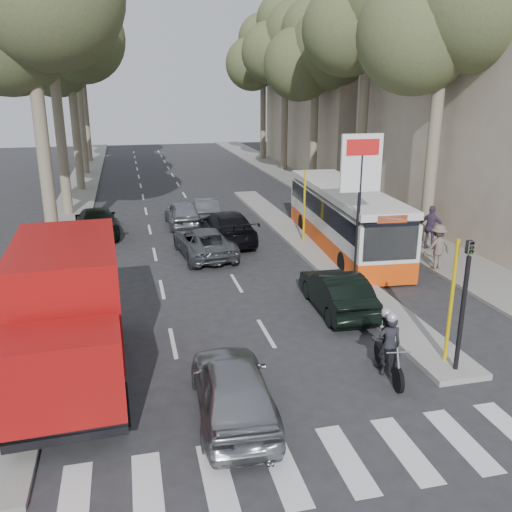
{
  "coord_description": "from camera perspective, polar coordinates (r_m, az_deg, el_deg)",
  "views": [
    {
      "loc": [
        -4.67,
        -12.43,
        7.11
      ],
      "look_at": [
        -0.57,
        4.71,
        1.6
      ],
      "focal_mm": 38.0,
      "sensor_mm": 36.0,
      "label": 1
    }
  ],
  "objects": [
    {
      "name": "building_far",
      "position": [
        50.64,
        10.53,
        18.1
      ],
      "size": [
        11.0,
        20.0,
        16.0
      ],
      "primitive_type": "cube",
      "color": "#B7A88E",
      "rests_on": "ground"
    },
    {
      "name": "tree_l_c",
      "position": [
        40.77,
        -19.06,
        20.6
      ],
      "size": [
        7.4,
        7.2,
        13.71
      ],
      "color": "#6B604C",
      "rests_on": "ground"
    },
    {
      "name": "queue_car_d",
      "position": [
        30.38,
        -5.29,
        4.96
      ],
      "size": [
        1.62,
        3.88,
        1.25
      ],
      "primitive_type": "imported",
      "rotation": [
        0.0,
        0.0,
        3.06
      ],
      "color": "#54575C",
      "rests_on": "ground"
    },
    {
      "name": "queue_car_a",
      "position": [
        23.76,
        -5.49,
        1.47
      ],
      "size": [
        2.53,
        4.77,
        1.28
      ],
      "primitive_type": "imported",
      "rotation": [
        0.0,
        0.0,
        3.23
      ],
      "color": "#53585C",
      "rests_on": "ground"
    },
    {
      "name": "city_bus",
      "position": [
        25.01,
        9.18,
        4.18
      ],
      "size": [
        3.13,
        10.97,
        2.85
      ],
      "rotation": [
        0.0,
        0.0,
        -0.07
      ],
      "color": "#E6460C",
      "rests_on": "ground"
    },
    {
      "name": "billboard",
      "position": [
        19.45,
        10.88,
        6.96
      ],
      "size": [
        1.5,
        12.1,
        5.6
      ],
      "color": "yellow",
      "rests_on": "ground"
    },
    {
      "name": "tree_r_c",
      "position": [
        40.99,
        6.51,
        20.87
      ],
      "size": [
        7.4,
        7.2,
        13.32
      ],
      "color": "#6B604C",
      "rests_on": "ground"
    },
    {
      "name": "pedestrian_near",
      "position": [
        25.46,
        17.95,
        2.87
      ],
      "size": [
        1.21,
        1.23,
        1.98
      ],
      "primitive_type": "imported",
      "rotation": [
        0.0,
        0.0,
        2.33
      ],
      "color": "#463854",
      "rests_on": "sidewalk_right"
    },
    {
      "name": "tree_r_e",
      "position": [
        56.38,
        0.88,
        20.69
      ],
      "size": [
        7.4,
        7.2,
        14.1
      ],
      "color": "#6B604C",
      "rests_on": "ground"
    },
    {
      "name": "silver_hatchback",
      "position": [
        12.4,
        -2.43,
        -13.73
      ],
      "size": [
        1.89,
        4.27,
        1.43
      ],
      "primitive_type": "imported",
      "rotation": [
        0.0,
        0.0,
        3.09
      ],
      "color": "#94989C",
      "rests_on": "ground"
    },
    {
      "name": "median_left",
      "position": [
        41.18,
        -18.03,
        6.66
      ],
      "size": [
        2.4,
        64.0,
        0.12
      ],
      "primitive_type": "cube",
      "color": "gray",
      "rests_on": "ground"
    },
    {
      "name": "tree_l_d",
      "position": [
        48.87,
        -18.56,
        22.0
      ],
      "size": [
        7.4,
        7.2,
        15.66
      ],
      "color": "#6B604C",
      "rests_on": "ground"
    },
    {
      "name": "motorcycle",
      "position": [
        14.47,
        13.62,
        -8.99
      ],
      "size": [
        0.85,
        2.08,
        1.78
      ],
      "rotation": [
        0.0,
        0.0,
        -0.14
      ],
      "color": "black",
      "rests_on": "ground"
    },
    {
      "name": "queue_car_b",
      "position": [
        25.9,
        -3.13,
        3.11
      ],
      "size": [
        2.4,
        5.25,
        1.49
      ],
      "primitive_type": "imported",
      "rotation": [
        0.0,
        0.0,
        3.2
      ],
      "color": "black",
      "rests_on": "ground"
    },
    {
      "name": "tree_r_a",
      "position": [
        26.64,
        19.53,
        23.51
      ],
      "size": [
        7.4,
        7.2,
        14.1
      ],
      "color": "#6B604C",
      "rests_on": "ground"
    },
    {
      "name": "queue_car_e",
      "position": [
        28.18,
        -16.45,
        3.5
      ],
      "size": [
        2.45,
        5.03,
        1.41
      ],
      "primitive_type": "imported",
      "rotation": [
        0.0,
        0.0,
        3.24
      ],
      "color": "black",
      "rests_on": "ground"
    },
    {
      "name": "tree_l_e",
      "position": [
        56.76,
        -17.92,
        20.24
      ],
      "size": [
        7.4,
        7.2,
        14.49
      ],
      "color": "#6B604C",
      "rests_on": "ground"
    },
    {
      "name": "red_truck",
      "position": [
        14.15,
        -19.17,
        -5.61
      ],
      "size": [
        2.71,
        6.56,
        3.45
      ],
      "rotation": [
        0.0,
        0.0,
        0.04
      ],
      "color": "black",
      "rests_on": "ground"
    },
    {
      "name": "sidewalk_right",
      "position": [
        40.34,
        6.0,
        7.2
      ],
      "size": [
        3.2,
        70.0,
        0.12
      ],
      "primitive_type": "cube",
      "color": "gray",
      "rests_on": "ground"
    },
    {
      "name": "pedestrian_far",
      "position": [
        22.77,
        18.56,
        0.93
      ],
      "size": [
        1.22,
        0.63,
        1.81
      ],
      "primitive_type": "imported",
      "rotation": [
        0.0,
        0.0,
        3.24
      ],
      "color": "#69584F",
      "rests_on": "sidewalk_right"
    },
    {
      "name": "tree_l_b",
      "position": [
        32.95,
        -20.88,
        23.23
      ],
      "size": [
        7.4,
        7.2,
        14.88
      ],
      "color": "#6B604C",
      "rests_on": "ground"
    },
    {
      "name": "traffic_light_island",
      "position": [
        14.28,
        21.21,
        -2.78
      ],
      "size": [
        0.16,
        0.41,
        3.6
      ],
      "color": "black",
      "rests_on": "ground"
    },
    {
      "name": "queue_car_c",
      "position": [
        29.03,
        -7.74,
        4.44
      ],
      "size": [
        1.77,
        4.15,
        1.4
      ],
      "primitive_type": "imported",
      "rotation": [
        0.0,
        0.0,
        3.17
      ],
      "color": "#919398",
      "rests_on": "ground"
    },
    {
      "name": "ground",
      "position": [
        15.07,
        6.39,
        -10.92
      ],
      "size": [
        120.0,
        120.0,
        0.0
      ],
      "primitive_type": "plane",
      "color": "#28282B",
      "rests_on": "ground"
    },
    {
      "name": "traffic_island",
      "position": [
        25.72,
        5.01,
        1.43
      ],
      "size": [
        1.5,
        26.0,
        0.16
      ],
      "primitive_type": "cube",
      "color": "gray",
      "rests_on": "ground"
    },
    {
      "name": "tree_r_b",
      "position": [
        33.84,
        11.98,
        24.33
      ],
      "size": [
        7.4,
        7.2,
        15.27
      ],
      "color": "#6B604C",
      "rests_on": "ground"
    },
    {
      "name": "dark_hatchback",
      "position": [
        18.06,
        8.5,
        -3.71
      ],
      "size": [
        1.56,
        4.15,
        1.35
      ],
      "primitive_type": "imported",
      "rotation": [
        0.0,
        0.0,
        3.11
      ],
      "color": "black",
      "rests_on": "ground"
    },
    {
      "name": "tree_r_d",
      "position": [
        48.71,
        3.27,
        22.0
      ],
      "size": [
        7.4,
        7.2,
        14.88
      ],
      "color": "#6B604C",
      "rests_on": "ground"
    }
  ]
}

